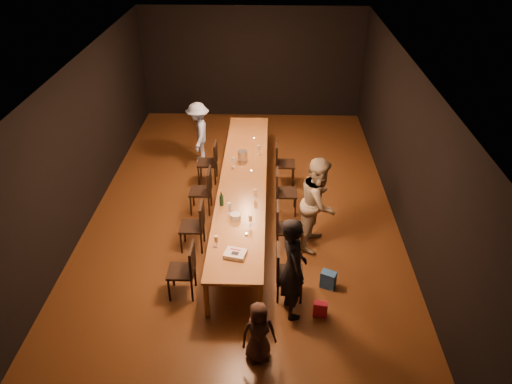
{
  "coord_description": "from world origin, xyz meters",
  "views": [
    {
      "loc": [
        0.51,
        -8.37,
        5.61
      ],
      "look_at": [
        0.28,
        -0.88,
        1.0
      ],
      "focal_mm": 35.0,
      "sensor_mm": 36.0,
      "label": 1
    }
  ],
  "objects_px": {
    "chair_right_3": "(285,163)",
    "chair_left_1": "(192,226)",
    "chair_left_0": "(181,271)",
    "man_blue": "(199,133)",
    "chair_right_0": "(290,273)",
    "chair_left_2": "(200,191)",
    "chair_right_1": "(288,228)",
    "child": "(259,332)",
    "birthday_cake": "(235,254)",
    "table": "(243,181)",
    "plate_stack": "(235,217)",
    "chair_right_2": "(286,192)",
    "chair_left_3": "(207,162)",
    "champagne_bottle": "(221,198)",
    "ice_bucket": "(242,156)",
    "woman_birthday": "(293,268)",
    "woman_tan": "(319,203)"
  },
  "relations": [
    {
      "from": "table",
      "to": "ice_bucket",
      "type": "xyz_separation_m",
      "value": [
        -0.05,
        0.75,
        0.16
      ]
    },
    {
      "from": "chair_left_2",
      "to": "chair_right_1",
      "type": "bearing_deg",
      "value": -125.22
    },
    {
      "from": "chair_right_3",
      "to": "champagne_bottle",
      "type": "distance_m",
      "value": 2.49
    },
    {
      "from": "birthday_cake",
      "to": "ice_bucket",
      "type": "height_order",
      "value": "ice_bucket"
    },
    {
      "from": "table",
      "to": "plate_stack",
      "type": "relative_size",
      "value": 33.51
    },
    {
      "from": "chair_right_0",
      "to": "man_blue",
      "type": "bearing_deg",
      "value": -156.32
    },
    {
      "from": "chair_left_0",
      "to": "child",
      "type": "distance_m",
      "value": 1.76
    },
    {
      "from": "child",
      "to": "ice_bucket",
      "type": "distance_m",
      "value": 4.44
    },
    {
      "from": "man_blue",
      "to": "child",
      "type": "height_order",
      "value": "man_blue"
    },
    {
      "from": "chair_right_3",
      "to": "chair_left_0",
      "type": "relative_size",
      "value": 1.0
    },
    {
      "from": "chair_right_1",
      "to": "man_blue",
      "type": "height_order",
      "value": "man_blue"
    },
    {
      "from": "table",
      "to": "chair_right_3",
      "type": "bearing_deg",
      "value": 54.69
    },
    {
      "from": "chair_right_3",
      "to": "woman_birthday",
      "type": "distance_m",
      "value": 3.96
    },
    {
      "from": "man_blue",
      "to": "chair_right_3",
      "type": "bearing_deg",
      "value": 58.73
    },
    {
      "from": "chair_left_0",
      "to": "man_blue",
      "type": "relative_size",
      "value": 0.64
    },
    {
      "from": "chair_left_0",
      "to": "woman_birthday",
      "type": "height_order",
      "value": "woman_birthday"
    },
    {
      "from": "man_blue",
      "to": "champagne_bottle",
      "type": "bearing_deg",
      "value": 9.18
    },
    {
      "from": "chair_left_3",
      "to": "woman_tan",
      "type": "xyz_separation_m",
      "value": [
        2.23,
        -2.19,
        0.4
      ]
    },
    {
      "from": "chair_left_3",
      "to": "woman_birthday",
      "type": "xyz_separation_m",
      "value": [
        1.72,
        -3.94,
        0.39
      ]
    },
    {
      "from": "chair_left_1",
      "to": "chair_left_3",
      "type": "xyz_separation_m",
      "value": [
        0.0,
        2.4,
        0.0
      ]
    },
    {
      "from": "chair_left_1",
      "to": "ice_bucket",
      "type": "height_order",
      "value": "ice_bucket"
    },
    {
      "from": "chair_right_0",
      "to": "man_blue",
      "type": "height_order",
      "value": "man_blue"
    },
    {
      "from": "chair_right_3",
      "to": "child",
      "type": "bearing_deg",
      "value": -5.34
    },
    {
      "from": "chair_left_1",
      "to": "man_blue",
      "type": "height_order",
      "value": "man_blue"
    },
    {
      "from": "plate_stack",
      "to": "chair_right_1",
      "type": "bearing_deg",
      "value": 10.5
    },
    {
      "from": "birthday_cake",
      "to": "chair_right_3",
      "type": "bearing_deg",
      "value": 90.33
    },
    {
      "from": "chair_left_3",
      "to": "child",
      "type": "distance_m",
      "value": 5.01
    },
    {
      "from": "chair_left_1",
      "to": "chair_left_3",
      "type": "relative_size",
      "value": 1.0
    },
    {
      "from": "chair_right_3",
      "to": "birthday_cake",
      "type": "xyz_separation_m",
      "value": [
        -0.85,
        -3.56,
        0.32
      ]
    },
    {
      "from": "chair_left_0",
      "to": "man_blue",
      "type": "distance_m",
      "value": 4.58
    },
    {
      "from": "chair_left_1",
      "to": "chair_left_2",
      "type": "bearing_deg",
      "value": 0.0
    },
    {
      "from": "chair_right_1",
      "to": "chair_left_3",
      "type": "height_order",
      "value": "same"
    },
    {
      "from": "chair_left_3",
      "to": "champagne_bottle",
      "type": "relative_size",
      "value": 3.05
    },
    {
      "from": "chair_left_0",
      "to": "chair_left_2",
      "type": "relative_size",
      "value": 1.0
    },
    {
      "from": "chair_left_0",
      "to": "birthday_cake",
      "type": "xyz_separation_m",
      "value": [
        0.85,
        0.04,
        0.32
      ]
    },
    {
      "from": "chair_left_2",
      "to": "birthday_cake",
      "type": "relative_size",
      "value": 2.52
    },
    {
      "from": "man_blue",
      "to": "birthday_cake",
      "type": "height_order",
      "value": "man_blue"
    },
    {
      "from": "chair_right_2",
      "to": "woman_birthday",
      "type": "relative_size",
      "value": 0.54
    },
    {
      "from": "chair_right_1",
      "to": "birthday_cake",
      "type": "xyz_separation_m",
      "value": [
        -0.85,
        -1.16,
        0.32
      ]
    },
    {
      "from": "chair_left_0",
      "to": "chair_left_2",
      "type": "distance_m",
      "value": 2.4
    },
    {
      "from": "chair_right_3",
      "to": "chair_left_1",
      "type": "distance_m",
      "value": 2.94
    },
    {
      "from": "chair_left_1",
      "to": "plate_stack",
      "type": "bearing_deg",
      "value": -101.97
    },
    {
      "from": "chair_left_3",
      "to": "chair_right_0",
      "type": "bearing_deg",
      "value": -154.72
    },
    {
      "from": "chair_right_3",
      "to": "chair_left_0",
      "type": "height_order",
      "value": "same"
    },
    {
      "from": "chair_right_3",
      "to": "chair_right_0",
      "type": "bearing_deg",
      "value": -0.0
    },
    {
      "from": "woman_tan",
      "to": "man_blue",
      "type": "xyz_separation_m",
      "value": [
        -2.53,
        3.15,
        -0.15
      ]
    },
    {
      "from": "woman_tan",
      "to": "chair_right_2",
      "type": "bearing_deg",
      "value": 45.88
    },
    {
      "from": "chair_left_2",
      "to": "chair_left_3",
      "type": "height_order",
      "value": "same"
    },
    {
      "from": "table",
      "to": "chair_right_3",
      "type": "relative_size",
      "value": 6.45
    },
    {
      "from": "chair_right_2",
      "to": "man_blue",
      "type": "relative_size",
      "value": 0.64
    }
  ]
}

